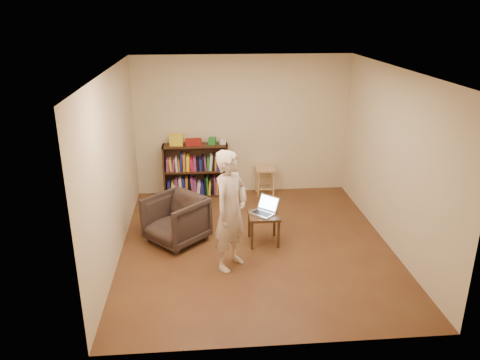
{
  "coord_description": "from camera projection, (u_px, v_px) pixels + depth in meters",
  "views": [
    {
      "loc": [
        -0.78,
        -6.26,
        3.39
      ],
      "look_at": [
        -0.21,
        0.35,
        0.93
      ],
      "focal_mm": 35.0,
      "sensor_mm": 36.0,
      "label": 1
    }
  ],
  "objects": [
    {
      "name": "wall_back",
      "position": [
        242.0,
        126.0,
        8.73
      ],
      "size": [
        4.0,
        0.0,
        4.0
      ],
      "primitive_type": "plane",
      "rotation": [
        1.57,
        0.0,
        0.0
      ],
      "color": "beige",
      "rests_on": "floor"
    },
    {
      "name": "box_white",
      "position": [
        222.0,
        142.0,
        8.65
      ],
      "size": [
        0.13,
        0.13,
        0.09
      ],
      "primitive_type": "cube",
      "rotation": [
        0.0,
        0.0,
        0.2
      ],
      "color": "silver",
      "rests_on": "bookshelf"
    },
    {
      "name": "box_green",
      "position": [
        212.0,
        141.0,
        8.62
      ],
      "size": [
        0.15,
        0.15,
        0.13
      ],
      "primitive_type": "cube",
      "rotation": [
        0.0,
        0.0,
        -0.2
      ],
      "color": "#1F7627",
      "rests_on": "bookshelf"
    },
    {
      "name": "box_yellow",
      "position": [
        176.0,
        140.0,
        8.56
      ],
      "size": [
        0.25,
        0.19,
        0.2
      ],
      "primitive_type": "cube",
      "rotation": [
        0.0,
        0.0,
        -0.08
      ],
      "color": "yellow",
      "rests_on": "bookshelf"
    },
    {
      "name": "person",
      "position": [
        231.0,
        211.0,
        6.22
      ],
      "size": [
        0.7,
        0.73,
        1.67
      ],
      "primitive_type": "imported",
      "rotation": [
        0.0,
        0.0,
        0.89
      ],
      "color": "beige",
      "rests_on": "floor"
    },
    {
      "name": "wall_right",
      "position": [
        393.0,
        160.0,
        6.79
      ],
      "size": [
        0.0,
        4.5,
        4.5
      ],
      "primitive_type": "plane",
      "rotation": [
        1.57,
        0.0,
        -1.57
      ],
      "color": "beige",
      "rests_on": "floor"
    },
    {
      "name": "laptop",
      "position": [
        265.0,
        209.0,
        7.04
      ],
      "size": [
        0.48,
        0.48,
        0.23
      ],
      "rotation": [
        0.0,
        0.0,
        -0.75
      ],
      "color": "silver",
      "rests_on": "side_table"
    },
    {
      "name": "red_cloth",
      "position": [
        193.0,
        142.0,
        8.59
      ],
      "size": [
        0.31,
        0.23,
        0.1
      ],
      "primitive_type": "cube",
      "rotation": [
        0.0,
        0.0,
        0.05
      ],
      "color": "maroon",
      "rests_on": "bookshelf"
    },
    {
      "name": "stool",
      "position": [
        265.0,
        173.0,
        8.87
      ],
      "size": [
        0.37,
        0.37,
        0.53
      ],
      "color": "tan",
      "rests_on": "floor"
    },
    {
      "name": "armchair",
      "position": [
        176.0,
        220.0,
        7.07
      ],
      "size": [
        1.11,
        1.11,
        0.72
      ],
      "primitive_type": "imported",
      "rotation": [
        0.0,
        0.0,
        -0.8
      ],
      "color": "#322521",
      "rests_on": "floor"
    },
    {
      "name": "side_table",
      "position": [
        264.0,
        219.0,
        7.03
      ],
      "size": [
        0.46,
        0.46,
        0.47
      ],
      "color": "black",
      "rests_on": "floor"
    },
    {
      "name": "floor",
      "position": [
        256.0,
        245.0,
        7.09
      ],
      "size": [
        4.5,
        4.5,
        0.0
      ],
      "primitive_type": "plane",
      "color": "#4E2719",
      "rests_on": "ground"
    },
    {
      "name": "ceiling",
      "position": [
        258.0,
        70.0,
        6.18
      ],
      "size": [
        4.5,
        4.5,
        0.0
      ],
      "primitive_type": "plane",
      "color": "silver",
      "rests_on": "wall_back"
    },
    {
      "name": "wall_left",
      "position": [
        113.0,
        167.0,
        6.47
      ],
      "size": [
        0.0,
        4.5,
        4.5
      ],
      "primitive_type": "plane",
      "rotation": [
        1.57,
        0.0,
        1.57
      ],
      "color": "beige",
      "rests_on": "floor"
    },
    {
      "name": "bookshelf",
      "position": [
        196.0,
        173.0,
        8.82
      ],
      "size": [
        1.2,
        0.3,
        1.0
      ],
      "color": "black",
      "rests_on": "floor"
    }
  ]
}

